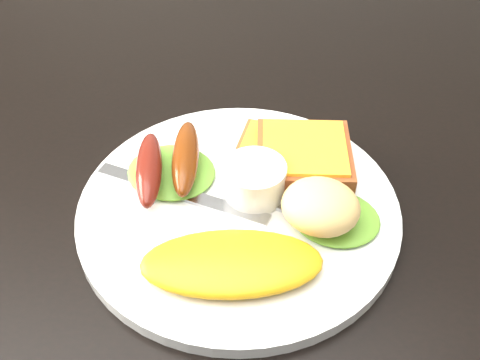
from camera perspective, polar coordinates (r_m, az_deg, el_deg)
The scene contains 12 objects.
dining_table at distance 0.57m, azimuth 3.51°, elevation 0.53°, with size 1.20×0.80×0.04m, color black.
plate at distance 0.50m, azimuth -0.15°, elevation -2.97°, with size 0.28×0.28×0.01m, color white.
lettuce_left at distance 0.52m, azimuth -6.99°, elevation 0.85°, with size 0.08×0.07×0.01m, color #519522.
lettuce_right at distance 0.48m, azimuth 9.73°, elevation -3.84°, with size 0.07×0.07×0.01m, color #448D24.
omelette at distance 0.44m, azimuth -0.85°, elevation -8.42°, with size 0.14×0.07×0.02m, color orange.
sausage_a at distance 0.50m, azimuth -9.22°, elevation 1.16°, with size 0.02×0.10×0.02m, color maroon.
sausage_b at distance 0.51m, azimuth -5.55°, elevation 2.33°, with size 0.02×0.10×0.02m, color #6C2E0D.
ramekin at distance 0.49m, azimuth 1.47°, elevation -0.04°, with size 0.06×0.06×0.03m, color white.
toast_a at distance 0.54m, azimuth 3.43°, elevation 3.06°, with size 0.07×0.07×0.01m, color brown.
toast_b at distance 0.51m, azimuth 6.50°, elevation 2.58°, with size 0.08×0.08×0.01m, color #974C26.
potato_salad at distance 0.46m, azimuth 8.19°, elevation -2.65°, with size 0.07×0.06×0.03m, color beige.
fork at distance 0.50m, azimuth -5.99°, elevation -1.40°, with size 0.17×0.01×0.00m, color #ADAFB7.
Camera 1 is at (0.02, -0.41, 1.12)m, focal length 42.00 mm.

